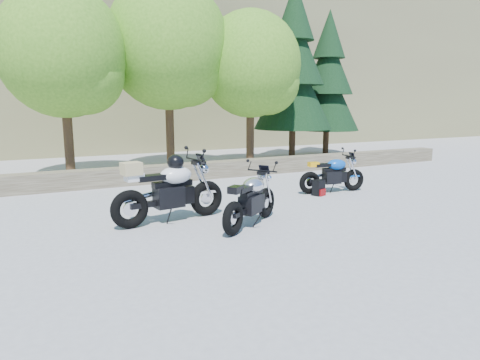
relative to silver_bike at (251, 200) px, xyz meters
name	(u,v)px	position (x,y,z in m)	size (l,w,h in m)	color
ground	(254,229)	(-0.07, -0.26, -0.49)	(90.00, 90.00, 0.00)	gray
stone_wall	(166,173)	(-0.07, 5.24, -0.24)	(22.00, 0.55, 0.50)	#4D4333
hillside	(115,34)	(2.93, 27.74, 7.01)	(80.00, 30.00, 15.00)	#716846
tree_decid_left	(67,57)	(-2.46, 6.87, 3.15)	(3.67, 3.67, 5.62)	#382314
tree_decid_mid	(171,50)	(0.84, 7.27, 3.55)	(4.08, 4.08, 6.24)	#382314
tree_decid_right	(254,68)	(3.64, 6.67, 3.01)	(3.54, 3.54, 5.41)	#382314
conifer_near	(294,68)	(6.13, 7.94, 3.19)	(3.17, 3.17, 7.06)	#382314
conifer_far	(328,81)	(8.33, 8.54, 2.78)	(2.82, 2.82, 6.27)	#382314
silver_bike	(251,200)	(0.00, 0.00, 0.00)	(1.71, 1.28, 1.00)	black
white_bike	(169,189)	(-1.30, 0.95, 0.16)	(2.37, 0.75, 1.32)	black
blue_bike	(333,175)	(3.36, 1.79, -0.03)	(1.89, 0.60, 0.95)	black
backpack	(319,188)	(2.80, 1.62, -0.30)	(0.35, 0.33, 0.40)	black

